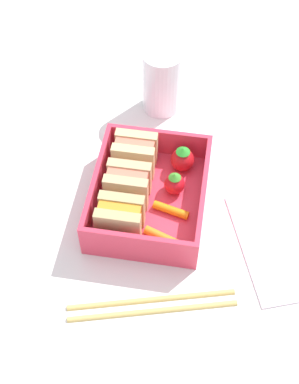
{
  "coord_description": "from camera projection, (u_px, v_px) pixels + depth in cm",
  "views": [
    {
      "loc": [
        -38.96,
        -6.26,
        55.8
      ],
      "look_at": [
        0.0,
        0.0,
        2.7
      ],
      "focal_mm": 50.0,
      "sensor_mm": 36.0,
      "label": 1
    }
  ],
  "objects": [
    {
      "name": "ground_plane",
      "position": [
        150.0,
        209.0,
        0.69
      ],
      "size": [
        120.0,
        120.0,
        2.0
      ],
      "primitive_type": "cube",
      "color": "white"
    },
    {
      "name": "bento_tray",
      "position": [
        150.0,
        202.0,
        0.68
      ],
      "size": [
        16.82,
        13.79,
        1.2
      ],
      "primitive_type": "cube",
      "color": "#DC354F",
      "rests_on": "ground_plane"
    },
    {
      "name": "bento_rim",
      "position": [
        150.0,
        190.0,
        0.66
      ],
      "size": [
        16.82,
        13.79,
        3.97
      ],
      "color": "#DC354F",
      "rests_on": "bento_tray"
    },
    {
      "name": "sandwich_left",
      "position": [
        120.0,
        218.0,
        0.63
      ],
      "size": [
        3.84,
        5.4,
        4.92
      ],
      "color": "tan",
      "rests_on": "bento_tray"
    },
    {
      "name": "sandwich_center_left",
      "position": [
        128.0,
        185.0,
        0.66
      ],
      "size": [
        3.84,
        5.4,
        4.92
      ],
      "color": "tan",
      "rests_on": "bento_tray"
    },
    {
      "name": "sandwich_center",
      "position": [
        135.0,
        154.0,
        0.69
      ],
      "size": [
        3.84,
        5.4,
        4.92
      ],
      "color": "#DCB981",
      "rests_on": "bento_tray"
    },
    {
      "name": "carrot_stick_far_left",
      "position": [
        163.0,
        238.0,
        0.63
      ],
      "size": [
        2.63,
        4.91,
        1.07
      ],
      "primitive_type": "cylinder",
      "rotation": [
        1.57,
        0.0,
        2.8
      ],
      "color": "orange",
      "rests_on": "bento_tray"
    },
    {
      "name": "carrot_stick_left",
      "position": [
        171.0,
        210.0,
        0.66
      ],
      "size": [
        2.11,
        4.65,
        1.04
      ],
      "primitive_type": "cylinder",
      "rotation": [
        1.57,
        0.0,
        6.04
      ],
      "color": "orange",
      "rests_on": "bento_tray"
    },
    {
      "name": "strawberry_far_left",
      "position": [
        174.0,
        183.0,
        0.67
      ],
      "size": [
        2.65,
        2.65,
        3.25
      ],
      "color": "red",
      "rests_on": "bento_tray"
    },
    {
      "name": "strawberry_left",
      "position": [
        182.0,
        159.0,
        0.69
      ],
      "size": [
        3.08,
        3.08,
        3.68
      ],
      "color": "red",
      "rests_on": "bento_tray"
    },
    {
      "name": "chopstick_pair",
      "position": [
        152.0,
        304.0,
        0.6
      ],
      "size": [
        7.03,
        18.93,
        0.7
      ],
      "color": "#D6B562",
      "rests_on": "ground_plane"
    },
    {
      "name": "drinking_glass",
      "position": [
        162.0,
        81.0,
        0.75
      ],
      "size": [
        5.57,
        5.57,
        9.5
      ],
      "primitive_type": "cylinder",
      "color": "white",
      "rests_on": "ground_plane"
    },
    {
      "name": "folded_napkin",
      "position": [
        276.0,
        244.0,
        0.65
      ],
      "size": [
        17.57,
        13.36,
        0.4
      ],
      "primitive_type": "cube",
      "rotation": [
        0.0,
        0.0,
        0.35
      ],
      "color": "silver",
      "rests_on": "ground_plane"
    }
  ]
}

